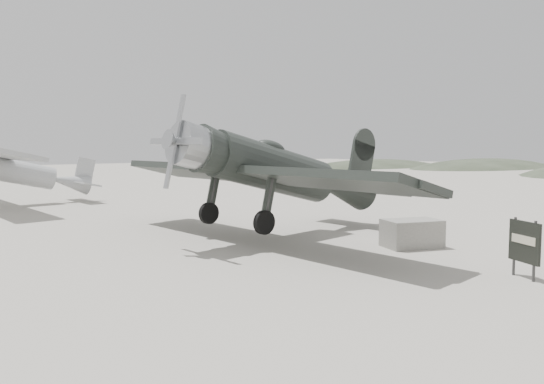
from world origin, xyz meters
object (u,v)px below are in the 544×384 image
at_px(lowwing_monoplane, 281,172).
at_px(equipment_block, 412,233).
at_px(sign_board, 524,243).
at_px(highwing_monoplane, 3,164).

bearing_deg(lowwing_monoplane, equipment_block, -67.65).
bearing_deg(sign_board, lowwing_monoplane, 118.59).
bearing_deg(equipment_block, sign_board, -106.53).
height_order(lowwing_monoplane, highwing_monoplane, lowwing_monoplane).
distance_m(lowwing_monoplane, equipment_block, 4.89).
distance_m(highwing_monoplane, equipment_block, 21.59).
xyz_separation_m(equipment_block, sign_board, (-1.21, -4.09, 0.43)).
bearing_deg(lowwing_monoplane, sign_board, -87.54).
bearing_deg(highwing_monoplane, sign_board, -77.27).
relative_size(lowwing_monoplane, sign_board, 9.17).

